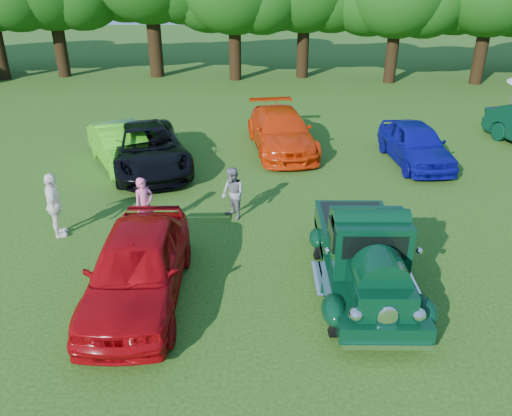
{
  "coord_description": "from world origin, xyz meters",
  "views": [
    {
      "loc": [
        -0.41,
        -9.07,
        6.51
      ],
      "look_at": [
        -0.49,
        2.23,
        1.1
      ],
      "focal_mm": 35.0,
      "sensor_mm": 36.0,
      "label": 1
    }
  ],
  "objects_px": {
    "hero_pickup": "(364,256)",
    "back_car_orange": "(281,131)",
    "back_car_lime": "(121,146)",
    "back_car_blue": "(415,144)",
    "spectator_pink": "(144,205)",
    "spectator_grey": "(233,194)",
    "back_car_black": "(147,148)",
    "spectator_white": "(54,206)",
    "red_convertible": "(138,266)"
  },
  "relations": [
    {
      "from": "hero_pickup",
      "to": "spectator_white",
      "type": "height_order",
      "value": "hero_pickup"
    },
    {
      "from": "red_convertible",
      "to": "spectator_white",
      "type": "distance_m",
      "value": 4.0
    },
    {
      "from": "back_car_orange",
      "to": "back_car_blue",
      "type": "distance_m",
      "value": 5.09
    },
    {
      "from": "back_car_orange",
      "to": "spectator_pink",
      "type": "distance_m",
      "value": 7.94
    },
    {
      "from": "back_car_orange",
      "to": "spectator_grey",
      "type": "height_order",
      "value": "back_car_orange"
    },
    {
      "from": "back_car_lime",
      "to": "back_car_black",
      "type": "distance_m",
      "value": 1.06
    },
    {
      "from": "back_car_lime",
      "to": "back_car_black",
      "type": "relative_size",
      "value": 0.81
    },
    {
      "from": "red_convertible",
      "to": "back_car_orange",
      "type": "distance_m",
      "value": 10.58
    },
    {
      "from": "back_car_black",
      "to": "back_car_blue",
      "type": "xyz_separation_m",
      "value": [
        9.74,
        0.64,
        -0.02
      ]
    },
    {
      "from": "red_convertible",
      "to": "back_car_lime",
      "type": "bearing_deg",
      "value": 104.94
    },
    {
      "from": "hero_pickup",
      "to": "spectator_grey",
      "type": "xyz_separation_m",
      "value": [
        -3.07,
        3.46,
        -0.05
      ]
    },
    {
      "from": "hero_pickup",
      "to": "red_convertible",
      "type": "height_order",
      "value": "hero_pickup"
    },
    {
      "from": "spectator_grey",
      "to": "back_car_lime",
      "type": "bearing_deg",
      "value": -169.9
    },
    {
      "from": "back_car_orange",
      "to": "back_car_black",
      "type": "bearing_deg",
      "value": -165.31
    },
    {
      "from": "hero_pickup",
      "to": "back_car_orange",
      "type": "distance_m",
      "value": 9.67
    },
    {
      "from": "spectator_pink",
      "to": "back_car_black",
      "type": "bearing_deg",
      "value": 55.85
    },
    {
      "from": "back_car_orange",
      "to": "spectator_white",
      "type": "height_order",
      "value": "spectator_white"
    },
    {
      "from": "hero_pickup",
      "to": "back_car_orange",
      "type": "xyz_separation_m",
      "value": [
        -1.47,
        9.55,
        -0.03
      ]
    },
    {
      "from": "spectator_pink",
      "to": "spectator_white",
      "type": "xyz_separation_m",
      "value": [
        -2.31,
        -0.3,
        0.12
      ]
    },
    {
      "from": "red_convertible",
      "to": "back_car_blue",
      "type": "bearing_deg",
      "value": 44.28
    },
    {
      "from": "back_car_lime",
      "to": "spectator_grey",
      "type": "distance_m",
      "value": 6.08
    },
    {
      "from": "hero_pickup",
      "to": "back_car_blue",
      "type": "xyz_separation_m",
      "value": [
        3.4,
        8.09,
        -0.06
      ]
    },
    {
      "from": "back_car_black",
      "to": "spectator_grey",
      "type": "height_order",
      "value": "back_car_black"
    },
    {
      "from": "red_convertible",
      "to": "spectator_white",
      "type": "height_order",
      "value": "spectator_white"
    },
    {
      "from": "spectator_grey",
      "to": "spectator_white",
      "type": "relative_size",
      "value": 0.85
    },
    {
      "from": "back_car_black",
      "to": "back_car_blue",
      "type": "bearing_deg",
      "value": -15.38
    },
    {
      "from": "back_car_black",
      "to": "back_car_blue",
      "type": "distance_m",
      "value": 9.76
    },
    {
      "from": "hero_pickup",
      "to": "back_car_lime",
      "type": "xyz_separation_m",
      "value": [
        -7.34,
        7.78,
        -0.08
      ]
    },
    {
      "from": "back_car_orange",
      "to": "spectator_pink",
      "type": "bearing_deg",
      "value": -128.54
    },
    {
      "from": "red_convertible",
      "to": "back_car_lime",
      "type": "distance_m",
      "value": 8.59
    },
    {
      "from": "back_car_black",
      "to": "spectator_grey",
      "type": "bearing_deg",
      "value": -69.91
    },
    {
      "from": "back_car_black",
      "to": "back_car_orange",
      "type": "relative_size",
      "value": 1.03
    },
    {
      "from": "hero_pickup",
      "to": "spectator_white",
      "type": "distance_m",
      "value": 8.08
    },
    {
      "from": "back_car_blue",
      "to": "spectator_pink",
      "type": "xyz_separation_m",
      "value": [
        -8.82,
        -5.42,
        0.03
      ]
    },
    {
      "from": "hero_pickup",
      "to": "back_car_black",
      "type": "bearing_deg",
      "value": 130.37
    },
    {
      "from": "red_convertible",
      "to": "spectator_white",
      "type": "xyz_separation_m",
      "value": [
        -2.82,
        2.83,
        0.09
      ]
    },
    {
      "from": "hero_pickup",
      "to": "back_car_orange",
      "type": "relative_size",
      "value": 0.9
    },
    {
      "from": "back_car_lime",
      "to": "back_car_orange",
      "type": "height_order",
      "value": "back_car_orange"
    },
    {
      "from": "red_convertible",
      "to": "back_car_orange",
      "type": "relative_size",
      "value": 0.89
    },
    {
      "from": "back_car_lime",
      "to": "red_convertible",
      "type": "bearing_deg",
      "value": -102.59
    },
    {
      "from": "hero_pickup",
      "to": "spectator_pink",
      "type": "relative_size",
      "value": 3.08
    },
    {
      "from": "back_car_lime",
      "to": "back_car_blue",
      "type": "height_order",
      "value": "back_car_blue"
    },
    {
      "from": "back_car_blue",
      "to": "spectator_pink",
      "type": "distance_m",
      "value": 10.35
    },
    {
      "from": "back_car_orange",
      "to": "spectator_white",
      "type": "relative_size",
      "value": 2.99
    },
    {
      "from": "back_car_orange",
      "to": "spectator_white",
      "type": "distance_m",
      "value": 9.52
    },
    {
      "from": "spectator_pink",
      "to": "spectator_grey",
      "type": "height_order",
      "value": "spectator_pink"
    },
    {
      "from": "spectator_pink",
      "to": "spectator_grey",
      "type": "distance_m",
      "value": 2.47
    },
    {
      "from": "back_car_blue",
      "to": "spectator_grey",
      "type": "relative_size",
      "value": 2.87
    },
    {
      "from": "back_car_blue",
      "to": "spectator_white",
      "type": "xyz_separation_m",
      "value": [
        -11.13,
        -5.72,
        0.15
      ]
    },
    {
      "from": "spectator_pink",
      "to": "spectator_grey",
      "type": "relative_size",
      "value": 1.02
    }
  ]
}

